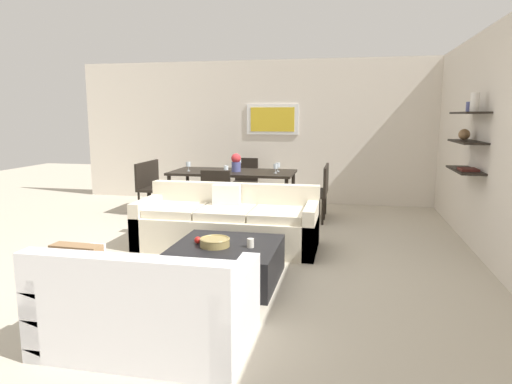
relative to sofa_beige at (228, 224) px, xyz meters
The scene contains 22 objects.
ground_plane 0.45m from the sofa_beige, 82.81° to the right, with size 18.00×18.00×0.00m, color #BCB29E.
back_wall_unit 3.38m from the sofa_beige, 83.95° to the left, with size 8.40×0.09×2.70m.
right_wall_shelf_unit 3.26m from the sofa_beige, ahead, with size 0.34×8.20×2.70m.
sofa_beige is the anchor object (origin of this frame).
loveseat_white 2.57m from the sofa_beige, 88.05° to the right, with size 1.47×0.90×0.78m.
coffee_table 1.23m from the sofa_beige, 75.63° to the right, with size 1.05×1.05×0.38m.
decorative_bowl 1.28m from the sofa_beige, 80.56° to the right, with size 0.30×0.30×0.09m.
candle_jar 1.35m from the sofa_beige, 65.18° to the right, with size 0.07×0.07×0.09m, color silver.
apple_on_coffee_table 1.21m from the sofa_beige, 89.52° to the right, with size 0.07×0.07×0.07m, color red.
dining_table 1.91m from the sofa_beige, 102.49° to the left, with size 2.05×0.97×0.75m.
dining_chair_right_near 1.92m from the sofa_beige, 57.41° to the left, with size 0.44×0.44×0.88m.
dining_chair_foot 1.04m from the sofa_beige, 113.48° to the left, with size 0.44×0.44×0.88m.
dining_chair_head 2.76m from the sofa_beige, 98.45° to the left, with size 0.44×0.44×0.88m.
dining_chair_right_far 2.30m from the sofa_beige, 63.34° to the left, with size 0.44×0.44×0.88m.
dining_chair_left_near 2.45m from the sofa_beige, 138.81° to the left, with size 0.44×0.44×0.88m.
dining_chair_left_far 2.75m from the sofa_beige, 131.91° to the left, with size 0.44×0.44×0.88m.
wine_glass_left_near 2.13m from the sofa_beige, 123.86° to the left, with size 0.07×0.07×0.15m.
wine_glass_right_near 1.82m from the sofa_beige, 78.88° to the left, with size 0.06×0.06×0.15m.
wine_glass_right_far 2.05m from the sofa_beige, 80.23° to the left, with size 0.08×0.08×0.15m.
wine_glass_foot 1.56m from the sofa_beige, 106.13° to the left, with size 0.07×0.07×0.14m.
wine_glass_head 2.36m from the sofa_beige, 100.17° to the left, with size 0.08×0.08×0.17m.
centerpiece_vase 1.92m from the sofa_beige, 100.73° to the left, with size 0.16×0.16×0.30m.
Camera 1 is at (1.45, -5.10, 1.67)m, focal length 31.73 mm.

